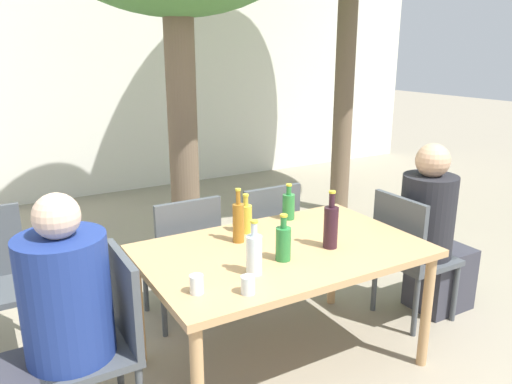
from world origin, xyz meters
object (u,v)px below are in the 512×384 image
at_px(patio_chair_1, 409,251).
at_px(water_bottle_2, 254,253).
at_px(green_bottle_5, 283,243).
at_px(patio_chair_3, 264,236).
at_px(drinking_glass_1, 248,285).
at_px(dining_table_front, 283,260).
at_px(patio_chair_2, 183,253).
at_px(patio_chair_0, 104,334).
at_px(green_bottle_3, 289,206).
at_px(drinking_glass_0, 197,284).
at_px(amber_bottle_4, 238,221).
at_px(wine_bottle_0, 331,226).
at_px(person_seated_1, 433,238).
at_px(person_seated_0, 52,338).
at_px(oil_cruet_1, 246,218).

relative_size(patio_chair_1, water_bottle_2, 3.21).
bearing_deg(green_bottle_5, patio_chair_3, 65.12).
distance_m(patio_chair_1, drinking_glass_1, 1.52).
bearing_deg(dining_table_front, patio_chair_2, 113.30).
bearing_deg(patio_chair_0, green_bottle_3, 106.66).
bearing_deg(drinking_glass_0, amber_bottle_4, 44.77).
bearing_deg(green_bottle_5, dining_table_front, 57.53).
distance_m(patio_chair_2, amber_bottle_4, 0.65).
xyz_separation_m(patio_chair_0, patio_chair_1, (2.03, 0.00, 0.00)).
bearing_deg(patio_chair_2, drinking_glass_0, 71.85).
height_order(amber_bottle_4, green_bottle_5, amber_bottle_4).
distance_m(wine_bottle_0, green_bottle_5, 0.32).
relative_size(patio_chair_3, green_bottle_5, 3.56).
bearing_deg(green_bottle_3, wine_bottle_0, -97.08).
relative_size(patio_chair_1, drinking_glass_0, 10.24).
bearing_deg(patio_chair_2, drinking_glass_1, 83.78).
relative_size(person_seated_1, green_bottle_5, 4.83).
relative_size(patio_chair_2, person_seated_1, 0.74).
xyz_separation_m(person_seated_0, person_seated_1, (2.48, -0.00, -0.01)).
bearing_deg(green_bottle_5, patio_chair_0, 171.43).
relative_size(water_bottle_2, drinking_glass_1, 3.31).
bearing_deg(green_bottle_3, drinking_glass_0, -145.27).
bearing_deg(patio_chair_1, drinking_glass_1, 104.49).
bearing_deg(water_bottle_2, patio_chair_2, 90.43).
bearing_deg(patio_chair_1, patio_chair_3, 44.02).
relative_size(patio_chair_3, water_bottle_2, 3.21).
relative_size(patio_chair_0, water_bottle_2, 3.21).
distance_m(person_seated_0, drinking_glass_1, 0.92).
relative_size(dining_table_front, drinking_glass_0, 17.73).
xyz_separation_m(patio_chair_3, water_bottle_2, (-0.62, -0.93, 0.34)).
distance_m(patio_chair_1, oil_cruet_1, 1.17).
distance_m(patio_chair_0, patio_chair_2, 1.01).
relative_size(amber_bottle_4, drinking_glass_0, 3.63).
xyz_separation_m(patio_chair_3, person_seated_1, (0.93, -0.72, 0.04)).
xyz_separation_m(wine_bottle_0, amber_bottle_4, (-0.41, 0.33, -0.00)).
distance_m(patio_chair_2, wine_bottle_0, 1.07).
xyz_separation_m(patio_chair_2, drinking_glass_1, (-0.12, -1.10, 0.28)).
bearing_deg(amber_bottle_4, water_bottle_2, -107.90).
bearing_deg(wine_bottle_0, drinking_glass_0, -171.69).
height_order(wine_bottle_0, green_bottle_5, wine_bottle_0).
xyz_separation_m(patio_chair_0, amber_bottle_4, (0.84, 0.20, 0.36)).
bearing_deg(water_bottle_2, patio_chair_0, 163.56).
relative_size(patio_chair_3, person_seated_0, 0.73).
relative_size(person_seated_0, person_seated_1, 1.01).
bearing_deg(patio_chair_1, patio_chair_0, 90.00).
xyz_separation_m(patio_chair_2, amber_bottle_4, (0.14, -0.52, 0.36)).
distance_m(person_seated_1, green_bottle_3, 1.06).
xyz_separation_m(patio_chair_2, oil_cruet_1, (0.25, -0.41, 0.33)).
bearing_deg(person_seated_0, patio_chair_2, 128.05).
bearing_deg(drinking_glass_0, person_seated_0, 157.32).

